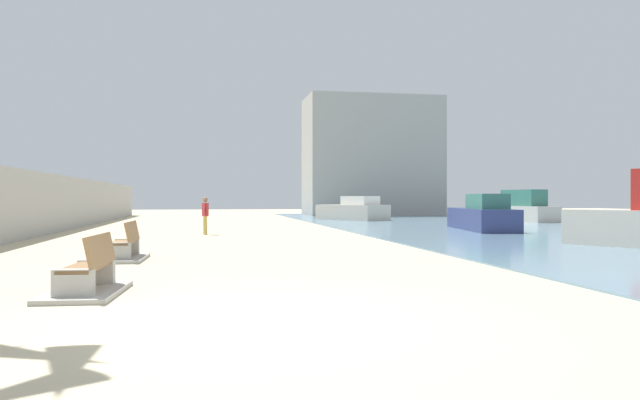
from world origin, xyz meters
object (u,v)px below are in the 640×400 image
object	(u,v)px
bench_near	(88,280)
bench_far	(124,251)
boat_mid_bay	(353,211)
boat_nearest	(482,216)
boat_far_left	(516,210)
person_walking	(205,213)

from	to	relation	value
bench_near	bench_far	distance (m)	5.68
bench_near	boat_mid_bay	world-z (taller)	boat_mid_bay
boat_mid_bay	boat_nearest	bearing A→B (deg)	-78.37
boat_far_left	boat_mid_bay	bearing A→B (deg)	159.48
boat_nearest	boat_far_left	bearing A→B (deg)	54.73
bench_far	boat_far_left	distance (m)	31.21
bench_near	bench_far	size ratio (longest dim) A/B	1.02
bench_far	person_walking	bearing A→B (deg)	79.18
person_walking	boat_far_left	size ratio (longest dim) A/B	0.21
bench_near	person_walking	bearing A→B (deg)	83.46
boat_far_left	bench_far	bearing A→B (deg)	-135.94
bench_far	boat_mid_bay	size ratio (longest dim) A/B	0.38
bench_far	boat_mid_bay	distance (m)	28.30
bench_far	person_walking	distance (m)	10.74
bench_near	boat_nearest	xyz separation A→B (m)	(14.96, 17.03, 0.47)
bench_near	person_walking	world-z (taller)	person_walking
boat_far_left	person_walking	bearing A→B (deg)	-151.32
person_walking	boat_mid_bay	distance (m)	18.13
boat_nearest	bench_far	bearing A→B (deg)	-143.07
boat_far_left	bench_near	bearing A→B (deg)	-129.14
boat_mid_bay	boat_nearest	size ratio (longest dim) A/B	0.80
bench_far	boat_far_left	size ratio (longest dim) A/B	0.28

